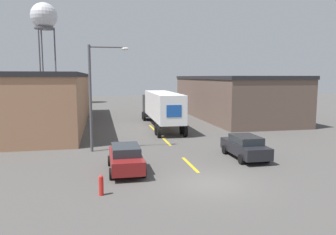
# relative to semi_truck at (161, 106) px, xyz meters

# --- Properties ---
(ground_plane) EXTENTS (160.00, 160.00, 0.00)m
(ground_plane) POSITION_rel_semi_truck_xyz_m (-1.04, -19.59, -2.30)
(ground_plane) COLOR #4C4947
(road_centerline) EXTENTS (0.20, 18.86, 0.01)m
(road_centerline) POSITION_rel_semi_truck_xyz_m (-1.04, -8.17, -2.29)
(road_centerline) COLOR gold
(road_centerline) RESTS_ON ground_plane
(warehouse_left) EXTENTS (12.39, 28.99, 5.86)m
(warehouse_left) POSITION_rel_semi_truck_xyz_m (-14.28, 4.64, 0.64)
(warehouse_left) COLOR #9E7051
(warehouse_left) RESTS_ON ground_plane
(warehouse_right) EXTENTS (9.59, 23.27, 5.56)m
(warehouse_right) POSITION_rel_semi_truck_xyz_m (10.80, 6.34, 0.49)
(warehouse_right) COLOR brown
(warehouse_right) RESTS_ON ground_plane
(semi_truck) EXTENTS (3.00, 14.91, 3.82)m
(semi_truck) POSITION_rel_semi_truck_xyz_m (0.00, 0.00, 0.00)
(semi_truck) COLOR black
(semi_truck) RESTS_ON ground_plane
(parked_car_right_near) EXTENTS (1.98, 4.53, 1.56)m
(parked_car_right_near) POSITION_rel_semi_truck_xyz_m (3.03, -14.96, -1.49)
(parked_car_right_near) COLOR black
(parked_car_right_near) RESTS_ON ground_plane
(parked_car_left_near) EXTENTS (1.98, 4.53, 1.56)m
(parked_car_left_near) POSITION_rel_semi_truck_xyz_m (-5.11, -16.45, -1.49)
(parked_car_left_near) COLOR maroon
(parked_car_left_near) RESTS_ON ground_plane
(water_tower) EXTENTS (5.10, 5.10, 19.76)m
(water_tower) POSITION_rel_semi_truck_xyz_m (-16.80, 34.12, 14.60)
(water_tower) COLOR #47474C
(water_tower) RESTS_ON ground_plane
(street_lamp) EXTENTS (2.95, 0.32, 7.74)m
(street_lamp) POSITION_rel_semi_truck_xyz_m (-6.79, -10.80, 2.25)
(street_lamp) COLOR #4C4C51
(street_lamp) RESTS_ON ground_plane
(fire_hydrant) EXTENTS (0.22, 0.22, 0.96)m
(fire_hydrant) POSITION_rel_semi_truck_xyz_m (-6.52, -20.11, -1.82)
(fire_hydrant) COLOR red
(fire_hydrant) RESTS_ON ground_plane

